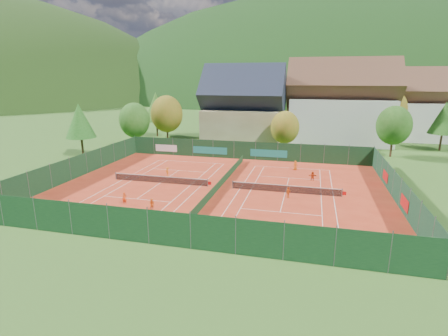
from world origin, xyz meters
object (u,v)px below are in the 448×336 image
hotel_block_a (340,107)px  player_right_far_a (295,165)px  player_right_near (288,192)px  ball_hopper (315,232)px  player_left_far (168,171)px  chalet (244,111)px  hotel_block_b (405,109)px  player_right_far_b (313,176)px  player_left_mid (152,204)px  player_left_near (124,198)px

hotel_block_a → player_right_far_a: (-7.42, -25.16, -6.68)m
player_right_near → ball_hopper: bearing=-119.5°
player_left_far → chalet: bearing=-70.7°
ball_hopper → player_right_far_a: 22.63m
hotel_block_b → ball_hopper: size_ratio=21.60×
hotel_block_b → chalet: bearing=-157.0°
player_right_far_b → hotel_block_a: bearing=-100.8°
player_left_far → hotel_block_a: bearing=-96.0°
player_left_mid → player_right_far_b: bearing=33.9°
player_left_mid → player_right_far_a: player_right_far_a is taller
hotel_block_a → player_left_far: bearing=-126.8°
ball_hopper → player_left_mid: 16.40m
player_left_mid → ball_hopper: bearing=-18.2°
player_left_mid → player_right_far_b: 21.80m
chalet → player_left_mid: (-1.83, -39.06, -6.01)m
player_left_mid → player_right_near: player_right_near is taller
chalet → ball_hopper: 44.44m
player_left_near → hotel_block_b: bearing=42.6°
player_right_far_a → player_right_far_b: 5.58m
hotel_block_b → player_left_mid: (-34.83, -53.06, -6.01)m
chalet → player_left_far: (-5.41, -26.62, -6.01)m
chalet → player_right_far_a: chalet is taller
player_left_near → player_left_far: size_ratio=1.11×
chalet → player_right_far_a: (11.58, -19.16, -5.92)m
hotel_block_a → player_left_near: 50.99m
player_right_near → player_left_far: bearing=117.1°
player_left_mid → chalet: bearing=78.1°
chalet → hotel_block_b: chalet is taller
hotel_block_a → player_left_mid: size_ratio=17.67×
chalet → player_left_near: chalet is taller
player_right_far_a → hotel_block_a: bearing=-117.7°
player_left_near → ball_hopper: bearing=-20.7°
hotel_block_a → player_right_far_b: 31.28m
chalet → player_left_mid: chalet is taller
chalet → player_right_near: (11.43, -31.72, -6.00)m
hotel_block_a → player_right_far_a: 27.06m
hotel_block_a → hotel_block_b: bearing=29.7°
hotel_block_b → ball_hopper: bearing=-108.5°
chalet → player_left_mid: bearing=-92.7°
hotel_block_b → ball_hopper: 58.96m
player_left_mid → player_right_far_a: size_ratio=0.87×
ball_hopper → player_right_far_b: 17.47m
player_left_mid → hotel_block_b: bearing=47.5°
hotel_block_a → player_right_far_b: (-4.92, -30.15, -6.75)m
ball_hopper → chalet: bearing=109.0°
chalet → player_left_near: (-5.42, -38.25, -5.94)m
ball_hopper → player_left_mid: player_left_mid is taller
player_left_near → player_right_far_a: (17.00, 19.10, 0.02)m
ball_hopper → player_left_far: bearing=142.8°
chalet → player_left_near: size_ratio=11.86×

